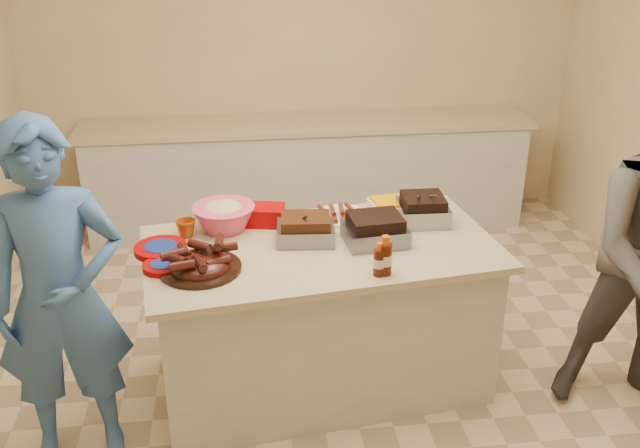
{
  "coord_description": "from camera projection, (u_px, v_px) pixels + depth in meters",
  "views": [
    {
      "loc": [
        -0.56,
        -3.28,
        2.52
      ],
      "look_at": [
        -0.15,
        0.08,
        0.97
      ],
      "focal_mm": 40.0,
      "sensor_mm": 36.0,
      "label": 1
    }
  ],
  "objects": [
    {
      "name": "room",
      "position": [
        348.0,
        382.0,
        4.07
      ],
      "size": [
        4.5,
        5.0,
        2.7
      ],
      "primitive_type": null,
      "color": "beige",
      "rests_on": "ground"
    },
    {
      "name": "back_counter",
      "position": [
        307.0,
        174.0,
        5.87
      ],
      "size": [
        3.6,
        0.64,
        0.9
      ],
      "primitive_type": null,
      "color": "beige",
      "rests_on": "ground"
    },
    {
      "name": "island",
      "position": [
        321.0,
        380.0,
        4.08
      ],
      "size": [
        1.94,
        1.19,
        0.87
      ],
      "primitive_type": null,
      "rotation": [
        0.0,
        0.0,
        0.13
      ],
      "color": "beige",
      "rests_on": "ground"
    },
    {
      "name": "rib_platter",
      "position": [
        201.0,
        270.0,
        3.47
      ],
      "size": [
        0.41,
        0.41,
        0.16
      ],
      "primitive_type": null,
      "rotation": [
        0.0,
        0.0,
        -0.03
      ],
      "color": "#42130D",
      "rests_on": "island"
    },
    {
      "name": "pulled_pork_tray",
      "position": [
        306.0,
        241.0,
        3.77
      ],
      "size": [
        0.32,
        0.25,
        0.09
      ],
      "primitive_type": "cube",
      "rotation": [
        0.0,
        0.0,
        -0.08
      ],
      "color": "#47230F",
      "rests_on": "island"
    },
    {
      "name": "brisket_tray",
      "position": [
        375.0,
        242.0,
        3.76
      ],
      "size": [
        0.34,
        0.29,
        0.09
      ],
      "primitive_type": "cube",
      "rotation": [
        0.0,
        0.0,
        0.1
      ],
      "color": "black",
      "rests_on": "island"
    },
    {
      "name": "roasting_pan",
      "position": [
        422.0,
        222.0,
        3.99
      ],
      "size": [
        0.27,
        0.27,
        0.11
      ],
      "primitive_type": "cube",
      "rotation": [
        0.0,
        0.0,
        -0.03
      ],
      "color": "gray",
      "rests_on": "island"
    },
    {
      "name": "coleslaw_bowl",
      "position": [
        225.0,
        229.0,
        3.9
      ],
      "size": [
        0.38,
        0.38,
        0.23
      ],
      "primitive_type": null,
      "rotation": [
        0.0,
        0.0,
        0.13
      ],
      "color": "#E8466E",
      "rests_on": "island"
    },
    {
      "name": "sausage_plate",
      "position": [
        341.0,
        217.0,
        4.05
      ],
      "size": [
        0.33,
        0.33,
        0.05
      ],
      "primitive_type": "cylinder",
      "rotation": [
        0.0,
        0.0,
        0.06
      ],
      "color": "silver",
      "rests_on": "island"
    },
    {
      "name": "mac_cheese_dish",
      "position": [
        394.0,
        211.0,
        4.13
      ],
      "size": [
        0.3,
        0.24,
        0.07
      ],
      "primitive_type": "cube",
      "rotation": [
        0.0,
        0.0,
        0.13
      ],
      "color": "#FFA800",
      "rests_on": "island"
    },
    {
      "name": "bbq_bottle_a",
      "position": [
        384.0,
        274.0,
        3.44
      ],
      "size": [
        0.08,
        0.08,
        0.2
      ],
      "primitive_type": "cylinder",
      "rotation": [
        0.0,
        0.0,
        0.13
      ],
      "color": "#3B1205",
      "rests_on": "island"
    },
    {
      "name": "bbq_bottle_b",
      "position": [
        379.0,
        275.0,
        3.43
      ],
      "size": [
        0.07,
        0.07,
        0.17
      ],
      "primitive_type": "cylinder",
      "rotation": [
        0.0,
        0.0,
        0.13
      ],
      "color": "#3B1205",
      "rests_on": "island"
    },
    {
      "name": "mustard_bottle",
      "position": [
        297.0,
        232.0,
        3.87
      ],
      "size": [
        0.05,
        0.05,
        0.11
      ],
      "primitive_type": "cylinder",
      "rotation": [
        0.0,
        0.0,
        0.13
      ],
      "color": "#E09A00",
      "rests_on": "island"
    },
    {
      "name": "sauce_bowl",
      "position": [
        309.0,
        236.0,
        3.83
      ],
      "size": [
        0.15,
        0.06,
        0.14
      ],
      "primitive_type": "imported",
      "rotation": [
        0.0,
        0.0,
        0.13
      ],
      "color": "silver",
      "rests_on": "island"
    },
    {
      "name": "plate_stack_large",
      "position": [
        161.0,
        252.0,
        3.65
      ],
      "size": [
        0.3,
        0.3,
        0.03
      ],
      "primitive_type": "cylinder",
      "rotation": [
        0.0,
        0.0,
        0.13
      ],
      "color": "#9B0002",
      "rests_on": "island"
    },
    {
      "name": "plate_stack_small",
      "position": [
        163.0,
        269.0,
        3.49
      ],
      "size": [
        0.22,
        0.22,
        0.03
      ],
      "primitive_type": "cylinder",
      "rotation": [
        0.0,
        0.0,
        0.13
      ],
      "color": "#9B0002",
      "rests_on": "island"
    },
    {
      "name": "plastic_cup",
      "position": [
        187.0,
        237.0,
        3.82
      ],
      "size": [
        0.12,
        0.11,
        0.11
      ],
      "primitive_type": "imported",
      "rotation": [
        0.0,
        0.0,
        0.13
      ],
      "color": "#9A420B",
      "rests_on": "island"
    },
    {
      "name": "basket_stack",
      "position": [
        265.0,
        224.0,
        3.97
      ],
      "size": [
        0.23,
        0.19,
        0.1
      ],
      "primitive_type": "cube",
      "rotation": [
        0.0,
        0.0,
        -0.19
      ],
      "color": "#9B0002",
      "rests_on": "island"
    },
    {
      "name": "guest_blue",
      "position": [
        86.0,
        446.0,
        3.59
      ],
      "size": [
        0.86,
        1.78,
        0.41
      ],
      "primitive_type": "imported",
      "rotation": [
        0.0,
        0.0,
        0.14
      ],
      "color": "#3964A2",
      "rests_on": "ground"
    },
    {
      "name": "guest_gray",
      "position": [
        631.0,
        402.0,
        3.91
      ],
      "size": [
        1.31,
        1.97,
        0.69
      ],
      "primitive_type": "imported",
      "rotation": [
        0.0,
        0.0,
        -0.26
      ],
      "color": "#53504B",
      "rests_on": "ground"
    }
  ]
}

